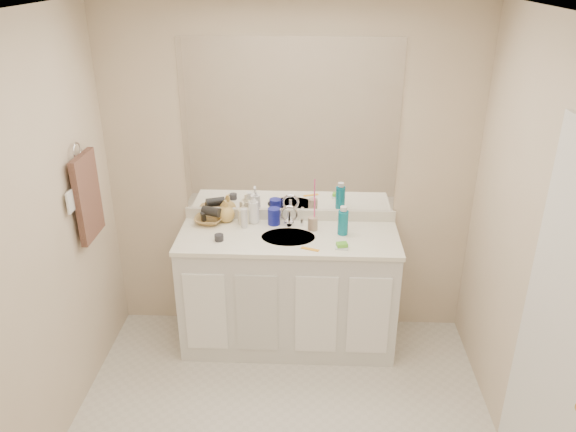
# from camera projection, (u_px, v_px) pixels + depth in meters

# --- Properties ---
(ceiling) EXTENTS (2.60, 2.60, 0.02)m
(ceiling) POSITION_uv_depth(u_px,v_px,m) (278.00, 15.00, 2.28)
(ceiling) COLOR white
(ceiling) RESTS_ON wall_back
(wall_back) EXTENTS (2.60, 0.02, 2.40)m
(wall_back) POSITION_uv_depth(u_px,v_px,m) (290.00, 178.00, 3.96)
(wall_back) COLOR beige
(wall_back) RESTS_ON floor
(wall_left) EXTENTS (0.02, 2.60, 2.40)m
(wall_left) POSITION_uv_depth(u_px,v_px,m) (23.00, 265.00, 2.83)
(wall_left) COLOR beige
(wall_left) RESTS_ON floor
(wall_right) EXTENTS (0.02, 2.60, 2.40)m
(wall_right) POSITION_uv_depth(u_px,v_px,m) (546.00, 276.00, 2.73)
(wall_right) COLOR beige
(wall_right) RESTS_ON floor
(vanity_cabinet) EXTENTS (1.50, 0.55, 0.85)m
(vanity_cabinet) POSITION_uv_depth(u_px,v_px,m) (288.00, 292.00, 4.04)
(vanity_cabinet) COLOR silver
(vanity_cabinet) RESTS_ON floor
(countertop) EXTENTS (1.52, 0.57, 0.03)m
(countertop) POSITION_uv_depth(u_px,v_px,m) (288.00, 237.00, 3.85)
(countertop) COLOR white
(countertop) RESTS_ON vanity_cabinet
(backsplash) EXTENTS (1.52, 0.03, 0.08)m
(backsplash) POSITION_uv_depth(u_px,v_px,m) (290.00, 214.00, 4.07)
(backsplash) COLOR silver
(backsplash) RESTS_ON countertop
(sink_basin) EXTENTS (0.37, 0.37, 0.02)m
(sink_basin) POSITION_uv_depth(u_px,v_px,m) (288.00, 238.00, 3.83)
(sink_basin) COLOR #B9AEA2
(sink_basin) RESTS_ON countertop
(faucet) EXTENTS (0.02, 0.02, 0.11)m
(faucet) POSITION_uv_depth(u_px,v_px,m) (289.00, 218.00, 3.97)
(faucet) COLOR silver
(faucet) RESTS_ON countertop
(mirror) EXTENTS (1.48, 0.01, 1.20)m
(mirror) POSITION_uv_depth(u_px,v_px,m) (290.00, 128.00, 3.81)
(mirror) COLOR white
(mirror) RESTS_ON wall_back
(blue_mug) EXTENTS (0.09, 0.09, 0.12)m
(blue_mug) POSITION_uv_depth(u_px,v_px,m) (274.00, 216.00, 3.99)
(blue_mug) COLOR navy
(blue_mug) RESTS_ON countertop
(tan_cup) EXTENTS (0.07, 0.07, 0.09)m
(tan_cup) POSITION_uv_depth(u_px,v_px,m) (313.00, 224.00, 3.91)
(tan_cup) COLOR tan
(tan_cup) RESTS_ON countertop
(toothbrush) EXTENTS (0.01, 0.04, 0.20)m
(toothbrush) POSITION_uv_depth(u_px,v_px,m) (314.00, 210.00, 3.87)
(toothbrush) COLOR #FF4393
(toothbrush) RESTS_ON tan_cup
(mouthwash_bottle) EXTENTS (0.09, 0.09, 0.17)m
(mouthwash_bottle) POSITION_uv_depth(u_px,v_px,m) (343.00, 223.00, 3.83)
(mouthwash_bottle) COLOR #0B7087
(mouthwash_bottle) RESTS_ON countertop
(soap_dish) EXTENTS (0.10, 0.08, 0.01)m
(soap_dish) POSITION_uv_depth(u_px,v_px,m) (342.00, 247.00, 3.68)
(soap_dish) COLOR white
(soap_dish) RESTS_ON countertop
(green_soap) EXTENTS (0.08, 0.06, 0.02)m
(green_soap) POSITION_uv_depth(u_px,v_px,m) (342.00, 245.00, 3.67)
(green_soap) COLOR #64C730
(green_soap) RESTS_ON soap_dish
(orange_comb) EXTENTS (0.12, 0.07, 0.01)m
(orange_comb) POSITION_uv_depth(u_px,v_px,m) (310.00, 249.00, 3.66)
(orange_comb) COLOR #FCA11A
(orange_comb) RESTS_ON countertop
(dark_jar) EXTENTS (0.08, 0.08, 0.04)m
(dark_jar) POSITION_uv_depth(u_px,v_px,m) (219.00, 238.00, 3.77)
(dark_jar) COLOR #27272D
(dark_jar) RESTS_ON countertop
(extra_white_bottle) EXTENTS (0.05, 0.05, 0.14)m
(extra_white_bottle) POSITION_uv_depth(u_px,v_px,m) (244.00, 218.00, 3.93)
(extra_white_bottle) COLOR silver
(extra_white_bottle) RESTS_ON countertop
(soap_bottle_white) EXTENTS (0.09, 0.10, 0.22)m
(soap_bottle_white) POSITION_uv_depth(u_px,v_px,m) (254.00, 208.00, 3.99)
(soap_bottle_white) COLOR white
(soap_bottle_white) RESTS_ON countertop
(soap_bottle_cream) EXTENTS (0.09, 0.09, 0.16)m
(soap_bottle_cream) POSITION_uv_depth(u_px,v_px,m) (243.00, 213.00, 4.00)
(soap_bottle_cream) COLOR #EFE5C3
(soap_bottle_cream) RESTS_ON countertop
(soap_bottle_yellow) EXTENTS (0.16, 0.16, 0.16)m
(soap_bottle_yellow) POSITION_uv_depth(u_px,v_px,m) (226.00, 211.00, 4.02)
(soap_bottle_yellow) COLOR tan
(soap_bottle_yellow) RESTS_ON countertop
(wicker_basket) EXTENTS (0.22, 0.22, 0.05)m
(wicker_basket) POSITION_uv_depth(u_px,v_px,m) (209.00, 220.00, 4.02)
(wicker_basket) COLOR #9E773F
(wicker_basket) RESTS_ON countertop
(hair_dryer) EXTENTS (0.15, 0.11, 0.07)m
(hair_dryer) POSITION_uv_depth(u_px,v_px,m) (211.00, 211.00, 3.99)
(hair_dryer) COLOR black
(hair_dryer) RESTS_ON wicker_basket
(towel_ring) EXTENTS (0.01, 0.11, 0.11)m
(towel_ring) POSITION_uv_depth(u_px,v_px,m) (77.00, 151.00, 3.39)
(towel_ring) COLOR silver
(towel_ring) RESTS_ON wall_left
(hand_towel) EXTENTS (0.04, 0.32, 0.55)m
(hand_towel) POSITION_uv_depth(u_px,v_px,m) (88.00, 197.00, 3.51)
(hand_towel) COLOR #422A23
(hand_towel) RESTS_ON towel_ring
(switch_plate) EXTENTS (0.01, 0.08, 0.13)m
(switch_plate) POSITION_uv_depth(u_px,v_px,m) (70.00, 202.00, 3.31)
(switch_plate) COLOR white
(switch_plate) RESTS_ON wall_left
(door) EXTENTS (0.02, 0.82, 2.00)m
(door) POSITION_uv_depth(u_px,v_px,m) (559.00, 348.00, 2.54)
(door) COLOR white
(door) RESTS_ON floor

